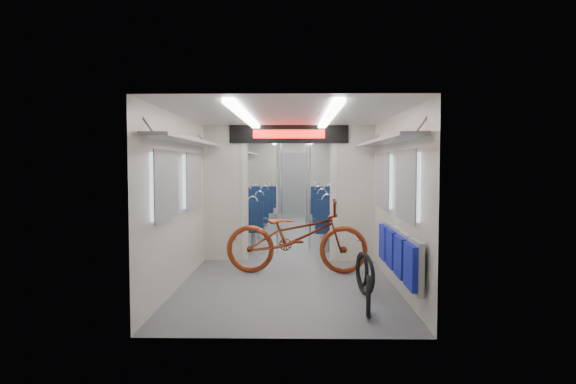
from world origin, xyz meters
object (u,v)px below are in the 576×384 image
object	(u,v)px
stanchion_near_left	(277,191)
bicycle	(297,236)
seat_bay_far_right	(326,204)
seat_bay_far_left	(259,203)
seat_bay_near_left	(245,218)
stanchion_far_right	(306,184)
bike_hoop_a	(368,299)
stanchion_near_right	(310,190)
stanchion_far_left	(281,184)
bike_hoop_c	(362,271)
seat_bay_near_right	(336,218)
bike_hoop_b	(365,276)
flip_bench	(398,253)

from	to	relation	value
stanchion_near_left	bicycle	bearing A→B (deg)	-78.41
seat_bay_far_right	stanchion_near_left	world-z (taller)	stanchion_near_left
seat_bay_far_left	seat_bay_far_right	xyz separation A→B (m)	(1.87, -0.25, 0.00)
seat_bay_near_left	seat_bay_far_right	xyz separation A→B (m)	(1.87, 3.60, 0.02)
seat_bay_far_right	stanchion_far_right	distance (m)	1.74
bike_hoop_a	seat_bay_far_right	bearing A→B (deg)	89.77
stanchion_near_right	stanchion_far_left	xyz separation A→B (m)	(-0.62, 2.74, 0.00)
seat_bay_near_left	stanchion_far_right	size ratio (longest dim) A/B	0.83
bike_hoop_c	seat_bay_near_left	size ratio (longest dim) A/B	0.25
bicycle	stanchion_near_right	distance (m)	2.05
bike_hoop_c	stanchion_far_right	distance (m)	5.87
bike_hoop_c	stanchion_far_right	xyz separation A→B (m)	(-0.64, 5.76, 0.94)
seat_bay_near_right	seat_bay_far_right	distance (m)	3.65
bike_hoop_c	seat_bay_near_left	world-z (taller)	seat_bay_near_left
bike_hoop_c	bike_hoop_b	bearing A→B (deg)	-92.75
bike_hoop_b	seat_bay_far_right	bearing A→B (deg)	90.40
flip_bench	bike_hoop_a	xyz separation A→B (m)	(-0.45, -0.70, -0.37)
seat_bay_far_right	stanchion_far_left	distance (m)	2.20
stanchion_near_right	stanchion_far_left	size ratio (longest dim) A/B	1.00
bike_hoop_a	seat_bay_near_right	distance (m)	5.03
bike_hoop_b	stanchion_far_left	bearing A→B (deg)	101.63
seat_bay_far_left	stanchion_near_left	distance (m)	5.03
stanchion_near_right	seat_bay_near_left	bearing A→B (deg)	145.44
flip_bench	stanchion_near_left	size ratio (longest dim) A/B	0.93
seat_bay_near_left	stanchion_far_left	world-z (taller)	stanchion_far_left
bicycle	seat_bay_far_right	distance (m)	6.49
bike_hoop_b	stanchion_far_right	bearing A→B (deg)	95.67
stanchion_near_left	stanchion_far_left	distance (m)	2.93
bicycle	seat_bay_near_right	world-z (taller)	bicycle
flip_bench	stanchion_far_left	bearing A→B (deg)	104.42
seat_bay_far_left	stanchion_near_left	world-z (taller)	stanchion_near_left
bike_hoop_a	stanchion_far_left	size ratio (longest dim) A/B	0.20
bike_hoop_c	stanchion_near_right	xyz separation A→B (m)	(-0.64, 2.78, 0.94)
bike_hoop_a	stanchion_far_left	distance (m)	7.07
bike_hoop_a	seat_bay_near_left	distance (m)	5.41
bike_hoop_b	seat_bay_near_left	bearing A→B (deg)	114.86
flip_bench	seat_bay_far_left	xyz separation A→B (m)	(-2.29, 8.22, -0.04)
bike_hoop_b	stanchion_near_left	distance (m)	3.41
seat_bay_near_left	stanchion_near_left	world-z (taller)	stanchion_near_left
bike_hoop_c	stanchion_near_right	distance (m)	3.01
bike_hoop_c	stanchion_near_left	xyz separation A→B (m)	(-1.24, 2.59, 0.94)
bike_hoop_a	stanchion_near_right	distance (m)	4.31
flip_bench	stanchion_near_left	distance (m)	3.68
stanchion_near_left	stanchion_near_right	world-z (taller)	same
bike_hoop_c	seat_bay_far_left	xyz separation A→B (m)	(-1.95, 7.53, 0.33)
seat_bay_near_left	seat_bay_near_right	world-z (taller)	seat_bay_near_right
seat_bay_near_left	stanchion_near_right	world-z (taller)	stanchion_near_right
bike_hoop_a	stanchion_far_right	xyz separation A→B (m)	(-0.53, 7.15, 0.94)
flip_bench	seat_bay_far_left	bearing A→B (deg)	105.56
seat_bay_far_right	stanchion_near_left	distance (m)	4.87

